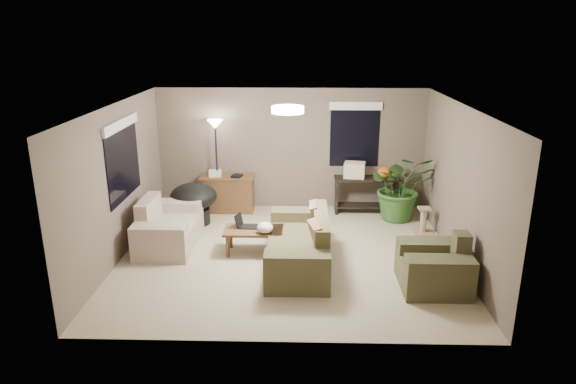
{
  "coord_description": "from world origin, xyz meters",
  "views": [
    {
      "loc": [
        0.22,
        -7.87,
        3.62
      ],
      "look_at": [
        0.0,
        0.2,
        1.05
      ],
      "focal_mm": 32.0,
      "sensor_mm": 36.0,
      "label": 1
    }
  ],
  "objects_px": {
    "desk": "(228,193)",
    "floor_lamp": "(216,135)",
    "loveseat": "(167,229)",
    "console_table": "(366,192)",
    "cat_scratching_post": "(423,222)",
    "papasan_chair": "(194,201)",
    "houseplant": "(400,194)",
    "coffee_table": "(254,233)",
    "armchair": "(435,268)",
    "main_sofa": "(301,247)"
  },
  "relations": [
    {
      "from": "loveseat",
      "to": "houseplant",
      "type": "relative_size",
      "value": 1.19
    },
    {
      "from": "main_sofa",
      "to": "coffee_table",
      "type": "xyz_separation_m",
      "value": [
        -0.79,
        0.42,
        0.06
      ]
    },
    {
      "from": "coffee_table",
      "to": "houseplant",
      "type": "xyz_separation_m",
      "value": [
        2.74,
        1.69,
        0.17
      ]
    },
    {
      "from": "console_table",
      "to": "houseplant",
      "type": "height_order",
      "value": "houseplant"
    },
    {
      "from": "cat_scratching_post",
      "to": "coffee_table",
      "type": "bearing_deg",
      "value": -162.86
    },
    {
      "from": "console_table",
      "to": "floor_lamp",
      "type": "bearing_deg",
      "value": 179.82
    },
    {
      "from": "desk",
      "to": "floor_lamp",
      "type": "height_order",
      "value": "floor_lamp"
    },
    {
      "from": "armchair",
      "to": "loveseat",
      "type": "bearing_deg",
      "value": 161.57
    },
    {
      "from": "coffee_table",
      "to": "console_table",
      "type": "bearing_deg",
      "value": 44.25
    },
    {
      "from": "main_sofa",
      "to": "loveseat",
      "type": "xyz_separation_m",
      "value": [
        -2.33,
        0.71,
        0.0
      ]
    },
    {
      "from": "armchair",
      "to": "desk",
      "type": "xyz_separation_m",
      "value": [
        -3.47,
        3.22,
        0.08
      ]
    },
    {
      "from": "desk",
      "to": "cat_scratching_post",
      "type": "relative_size",
      "value": 2.2
    },
    {
      "from": "armchair",
      "to": "desk",
      "type": "bearing_deg",
      "value": 137.15
    },
    {
      "from": "loveseat",
      "to": "desk",
      "type": "height_order",
      "value": "loveseat"
    },
    {
      "from": "armchair",
      "to": "coffee_table",
      "type": "relative_size",
      "value": 1.0
    },
    {
      "from": "coffee_table",
      "to": "floor_lamp",
      "type": "height_order",
      "value": "floor_lamp"
    },
    {
      "from": "main_sofa",
      "to": "armchair",
      "type": "xyz_separation_m",
      "value": [
        1.96,
        -0.72,
        0.0
      ]
    },
    {
      "from": "floor_lamp",
      "to": "houseplant",
      "type": "xyz_separation_m",
      "value": [
        3.67,
        -0.38,
        -1.07
      ]
    },
    {
      "from": "desk",
      "to": "houseplant",
      "type": "height_order",
      "value": "houseplant"
    },
    {
      "from": "armchair",
      "to": "floor_lamp",
      "type": "relative_size",
      "value": 0.52
    },
    {
      "from": "papasan_chair",
      "to": "cat_scratching_post",
      "type": "relative_size",
      "value": 2.27
    },
    {
      "from": "coffee_table",
      "to": "loveseat",
      "type": "bearing_deg",
      "value": 169.29
    },
    {
      "from": "papasan_chair",
      "to": "cat_scratching_post",
      "type": "xyz_separation_m",
      "value": [
        4.33,
        -0.4,
        -0.25
      ]
    },
    {
      "from": "desk",
      "to": "papasan_chair",
      "type": "bearing_deg",
      "value": -127.22
    },
    {
      "from": "console_table",
      "to": "papasan_chair",
      "type": "xyz_separation_m",
      "value": [
        -3.4,
        -0.71,
        0.03
      ]
    },
    {
      "from": "main_sofa",
      "to": "papasan_chair",
      "type": "distance_m",
      "value": 2.72
    },
    {
      "from": "console_table",
      "to": "cat_scratching_post",
      "type": "xyz_separation_m",
      "value": [
        0.94,
        -1.12,
        -0.22
      ]
    },
    {
      "from": "armchair",
      "to": "floor_lamp",
      "type": "bearing_deg",
      "value": 138.89
    },
    {
      "from": "houseplant",
      "to": "console_table",
      "type": "bearing_deg",
      "value": 149.3
    },
    {
      "from": "loveseat",
      "to": "desk",
      "type": "relative_size",
      "value": 1.45
    },
    {
      "from": "loveseat",
      "to": "console_table",
      "type": "distance_m",
      "value": 4.06
    },
    {
      "from": "desk",
      "to": "papasan_chair",
      "type": "distance_m",
      "value": 0.93
    },
    {
      "from": "papasan_chair",
      "to": "coffee_table",
      "type": "bearing_deg",
      "value": -46.35
    },
    {
      "from": "armchair",
      "to": "coffee_table",
      "type": "xyz_separation_m",
      "value": [
        -2.74,
        1.14,
        0.06
      ]
    },
    {
      "from": "coffee_table",
      "to": "desk",
      "type": "height_order",
      "value": "desk"
    },
    {
      "from": "cat_scratching_post",
      "to": "papasan_chair",
      "type": "bearing_deg",
      "value": 174.67
    },
    {
      "from": "loveseat",
      "to": "console_table",
      "type": "bearing_deg",
      "value": 25.81
    },
    {
      "from": "papasan_chair",
      "to": "cat_scratching_post",
      "type": "bearing_deg",
      "value": -5.33
    },
    {
      "from": "loveseat",
      "to": "papasan_chair",
      "type": "relative_size",
      "value": 1.41
    },
    {
      "from": "loveseat",
      "to": "floor_lamp",
      "type": "bearing_deg",
      "value": 70.98
    },
    {
      "from": "desk",
      "to": "houseplant",
      "type": "distance_m",
      "value": 3.49
    },
    {
      "from": "console_table",
      "to": "papasan_chair",
      "type": "bearing_deg",
      "value": -168.13
    },
    {
      "from": "houseplant",
      "to": "main_sofa",
      "type": "bearing_deg",
      "value": -132.86
    },
    {
      "from": "houseplant",
      "to": "coffee_table",
      "type": "bearing_deg",
      "value": -148.35
    },
    {
      "from": "loveseat",
      "to": "papasan_chair",
      "type": "distance_m",
      "value": 1.1
    },
    {
      "from": "floor_lamp",
      "to": "cat_scratching_post",
      "type": "bearing_deg",
      "value": -15.81
    },
    {
      "from": "floor_lamp",
      "to": "console_table",
      "type": "bearing_deg",
      "value": -0.18
    },
    {
      "from": "floor_lamp",
      "to": "houseplant",
      "type": "distance_m",
      "value": 3.84
    },
    {
      "from": "console_table",
      "to": "floor_lamp",
      "type": "relative_size",
      "value": 0.68
    },
    {
      "from": "floor_lamp",
      "to": "houseplant",
      "type": "height_order",
      "value": "floor_lamp"
    }
  ]
}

